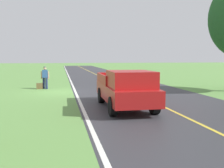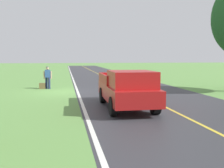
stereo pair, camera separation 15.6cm
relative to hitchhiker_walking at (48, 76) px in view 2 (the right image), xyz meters
The scene contains 7 objects.
ground_plane 2.61m from the hitchhiker_walking, 119.21° to the left, with size 200.00×200.00×0.00m, color #609347.
road_surface 6.55m from the hitchhiker_walking, 160.99° to the left, with size 8.24×120.00×0.00m, color #333338.
lane_edge_line 3.19m from the hitchhiker_walking, 135.97° to the left, with size 0.16×117.60×0.00m, color silver.
lane_centre_line 6.55m from the hitchhiker_walking, 160.99° to the left, with size 0.14×117.60×0.00m, color gold.
hitchhiker_walking is the anchor object (origin of this frame).
suitcase_carried 0.86m from the hitchhiker_walking, 10.29° to the left, with size 0.20×0.46×0.46m, color brown.
pickup_truck_passing 9.71m from the hitchhiker_walking, 115.61° to the left, with size 2.14×5.42×1.82m.
Camera 2 is at (-0.18, 18.40, 2.40)m, focal length 41.51 mm.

